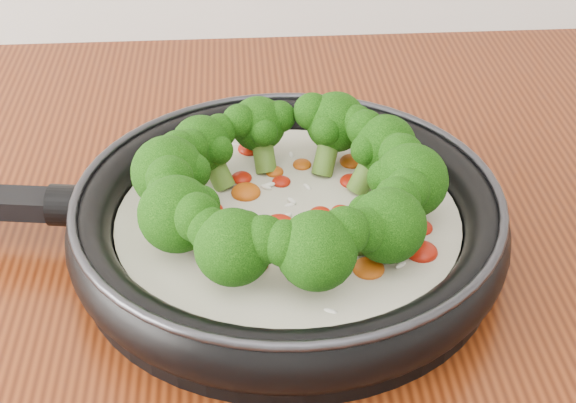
{
  "coord_description": "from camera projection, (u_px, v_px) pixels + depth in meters",
  "views": [
    {
      "loc": [
        -0.12,
        0.52,
        1.32
      ],
      "look_at": [
        -0.09,
        1.06,
        0.95
      ],
      "focal_mm": 52.33,
      "sensor_mm": 36.0,
      "label": 1
    }
  ],
  "objects": [
    {
      "name": "skillet",
      "position": [
        284.0,
        214.0,
        0.66
      ],
      "size": [
        0.56,
        0.39,
        0.1
      ],
      "color": "black",
      "rests_on": "counter"
    }
  ]
}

